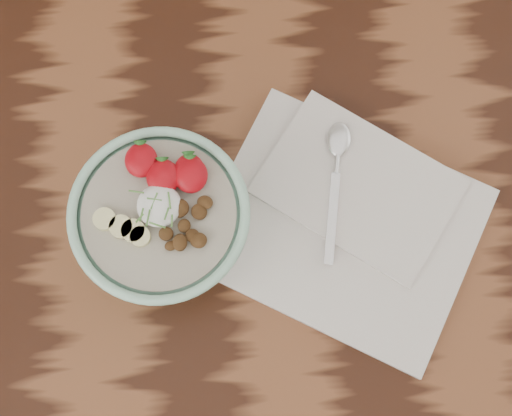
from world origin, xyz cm
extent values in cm
cube|color=black|center=(0.00, 0.00, 73.00)|extent=(160.00, 90.00, 4.00)
cylinder|color=#A0D7BC|center=(-22.12, 7.61, 75.58)|extent=(8.16, 8.16, 1.17)
torus|color=#A0D7BC|center=(-22.12, 7.61, 85.11)|extent=(18.56, 18.56, 1.07)
cylinder|color=#BFB69E|center=(-22.12, 7.61, 84.52)|extent=(15.74, 15.74, 0.97)
ellipsoid|color=white|center=(-21.93, 8.23, 85.87)|extent=(4.48, 4.48, 2.46)
ellipsoid|color=#A70710|center=(-18.63, 11.16, 85.96)|extent=(3.45, 3.80, 1.90)
cone|color=#286623|center=(-18.63, 12.71, 86.26)|extent=(1.40, 1.03, 1.52)
ellipsoid|color=#A70710|center=(-18.77, 11.78, 85.85)|extent=(3.05, 3.35, 1.68)
cone|color=#286623|center=(-18.77, 13.15, 86.15)|extent=(1.40, 1.03, 1.52)
ellipsoid|color=#A70710|center=(-23.59, 13.07, 85.93)|extent=(3.35, 3.68, 1.84)
cone|color=#286623|center=(-23.59, 14.58, 86.23)|extent=(1.40, 1.03, 1.52)
ellipsoid|color=#A70710|center=(-21.41, 11.13, 85.95)|extent=(3.43, 3.78, 1.89)
cone|color=#286623|center=(-21.41, 12.67, 86.25)|extent=(1.40, 1.03, 1.52)
cylinder|color=#EEE79D|center=(-24.65, 5.93, 85.41)|extent=(2.37, 2.37, 0.70)
cylinder|color=#EEE79D|center=(-23.95, 5.29, 85.41)|extent=(2.05, 2.05, 0.70)
cylinder|color=#EEE79D|center=(-27.48, 7.32, 85.41)|extent=(2.29, 2.29, 0.70)
cylinder|color=#EEE79D|center=(-25.85, 6.42, 85.41)|extent=(2.35, 2.35, 0.70)
ellipsoid|color=#4E3017|center=(-18.00, 7.40, 85.57)|extent=(2.30, 2.32, 1.08)
ellipsoid|color=#4E3017|center=(-18.18, 4.49, 85.58)|extent=(1.87, 1.80, 1.24)
ellipsoid|color=#4E3017|center=(-18.81, 5.05, 85.50)|extent=(1.71, 1.66, 0.70)
ellipsoid|color=#4E3017|center=(-19.89, 7.90, 85.67)|extent=(2.59, 2.59, 1.43)
ellipsoid|color=#4E3017|center=(-19.85, 7.79, 85.64)|extent=(1.67, 2.01, 1.17)
ellipsoid|color=#4E3017|center=(-20.02, 4.39, 85.64)|extent=(1.67, 1.95, 1.29)
ellipsoid|color=#4E3017|center=(-21.38, 5.37, 85.54)|extent=(1.92, 1.88, 1.07)
ellipsoid|color=#4E3017|center=(-20.95, 4.16, 85.47)|extent=(1.52, 1.32, 0.82)
ellipsoid|color=#4E3017|center=(-19.55, 6.08, 85.51)|extent=(1.44, 1.57, 0.90)
ellipsoid|color=#4E3017|center=(-17.37, 8.33, 85.58)|extent=(2.01, 1.89, 0.95)
cylinder|color=#528A3A|center=(-22.23, 8.58, 87.01)|extent=(1.50, 0.50, 0.23)
cylinder|color=#528A3A|center=(-23.99, 9.49, 87.01)|extent=(1.54, 0.52, 0.23)
cylinder|color=#528A3A|center=(-20.59, 6.33, 87.01)|extent=(0.27, 1.22, 0.22)
cylinder|color=#528A3A|center=(-22.03, 5.98, 87.01)|extent=(1.65, 0.81, 0.24)
cylinder|color=#528A3A|center=(-21.08, 7.06, 87.01)|extent=(0.61, 1.26, 0.22)
cylinder|color=#528A3A|center=(-23.72, 6.79, 87.01)|extent=(0.90, 0.93, 0.22)
cylinder|color=#528A3A|center=(-22.90, 6.76, 87.01)|extent=(0.57, 1.68, 0.24)
cylinder|color=#528A3A|center=(-20.76, 8.39, 87.01)|extent=(0.34, 1.74, 0.24)
cylinder|color=#528A3A|center=(-23.54, 7.11, 87.01)|extent=(0.56, 1.37, 0.23)
cylinder|color=#528A3A|center=(-22.26, 8.43, 87.01)|extent=(0.84, 1.68, 0.24)
cube|color=silver|center=(-2.48, 7.00, 75.56)|extent=(36.76, 34.67, 1.11)
cube|color=silver|center=(-0.25, 11.46, 76.45)|extent=(25.65, 24.11, 0.67)
cube|color=silver|center=(-3.69, 7.84, 76.94)|extent=(2.82, 10.62, 0.32)
cylinder|color=silver|center=(-2.54, 14.42, 77.11)|extent=(1.11, 2.84, 0.65)
ellipsoid|color=silver|center=(-2.09, 17.04, 77.22)|extent=(3.50, 4.65, 0.88)
camera|label=1|loc=(-13.43, -9.91, 154.66)|focal=50.00mm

